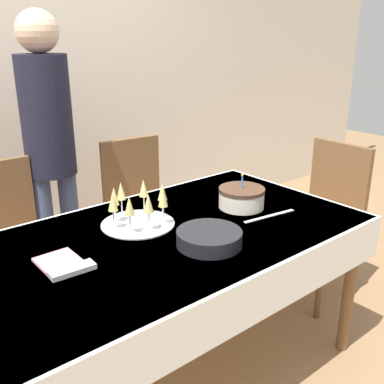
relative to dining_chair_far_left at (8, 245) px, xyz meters
The scene contains 13 objects.
ground_plane 1.07m from the dining_chair_far_left, 63.33° to the right, with size 12.00×12.00×0.00m, color #93704C.
wall_back 1.20m from the dining_chair_far_left, 62.07° to the left, with size 8.00×0.05×2.70m.
dining_table 0.93m from the dining_chair_far_left, 63.33° to the right, with size 1.88×1.01×0.77m.
dining_chair_far_left is the anchor object (origin of this frame).
dining_chair_far_right 0.84m from the dining_chair_far_left, ahead, with size 0.46×0.46×0.97m.
dining_chair_right_end 1.87m from the dining_chair_far_left, 26.31° to the right, with size 0.42×0.42×0.97m.
birthday_cake 1.26m from the dining_chair_far_left, 41.53° to the right, with size 0.23×0.23×0.18m.
champagne_tray 0.84m from the dining_chair_far_left, 59.01° to the right, with size 0.34×0.34×0.18m.
plate_stack_main 1.18m from the dining_chair_far_left, 63.65° to the right, with size 0.27×0.27×0.06m.
cake_knife 1.38m from the dining_chair_far_left, 46.47° to the right, with size 0.30×0.06×0.00m.
fork_pile 0.91m from the dining_chair_far_left, 91.87° to the right, with size 0.17×0.07×0.02m.
napkin_pile 0.81m from the dining_chair_far_left, 92.74° to the right, with size 0.15×0.15×0.01m.
person_standing 0.63m from the dining_chair_far_left, 21.91° to the left, with size 0.28×0.28×1.73m.
Camera 1 is at (-1.03, -1.46, 1.61)m, focal length 42.00 mm.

